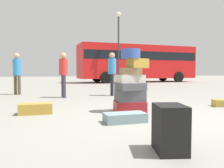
% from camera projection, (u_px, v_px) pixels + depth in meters
% --- Properties ---
extents(ground_plane, '(80.00, 80.00, 0.00)m').
position_uv_depth(ground_plane, '(152.00, 115.00, 4.60)').
color(ground_plane, gray).
extents(suitcase_tower, '(0.79, 0.65, 1.40)m').
position_uv_depth(suitcase_tower, '(131.00, 86.00, 4.95)').
color(suitcase_tower, maroon).
rests_on(suitcase_tower, ground).
extents(suitcase_slate_foreground_far, '(0.75, 0.39, 0.17)m').
position_uv_depth(suitcase_slate_foreground_far, '(125.00, 118.00, 3.97)').
color(suitcase_slate_foreground_far, gray).
rests_on(suitcase_slate_foreground_far, ground).
extents(suitcase_tan_right_side, '(0.70, 0.38, 0.22)m').
position_uv_depth(suitcase_tan_right_side, '(36.00, 109.00, 4.75)').
color(suitcase_tan_right_side, '#B28C33').
rests_on(suitcase_tan_right_side, ground).
extents(suitcase_tan_behind_tower, '(0.60, 0.46, 0.18)m').
position_uv_depth(suitcase_tan_behind_tower, '(224.00, 103.00, 5.77)').
color(suitcase_tan_behind_tower, '#B28C33').
rests_on(suitcase_tan_behind_tower, ground).
extents(suitcase_black_foreground_near, '(0.42, 0.49, 0.53)m').
position_uv_depth(suitcase_black_foreground_near, '(170.00, 128.00, 2.48)').
color(suitcase_black_foreground_near, black).
rests_on(suitcase_black_foreground_near, ground).
extents(person_bearded_onlooker, '(0.30, 0.30, 1.63)m').
position_uv_depth(person_bearded_onlooker, '(17.00, 70.00, 8.78)').
color(person_bearded_onlooker, brown).
rests_on(person_bearded_onlooker, ground).
extents(person_tourist_with_camera, '(0.30, 0.34, 1.56)m').
position_uv_depth(person_tourist_with_camera, '(63.00, 71.00, 7.74)').
color(person_tourist_with_camera, '#3F334C').
rests_on(person_tourist_with_camera, ground).
extents(person_passerby_in_red, '(0.30, 0.33, 1.62)m').
position_uv_depth(person_passerby_in_red, '(112.00, 70.00, 8.38)').
color(person_passerby_in_red, black).
rests_on(person_passerby_in_red, ground).
extents(parked_bus, '(10.38, 2.89, 3.15)m').
position_uv_depth(parked_bus, '(138.00, 61.00, 19.53)').
color(parked_bus, red).
rests_on(parked_bus, ground).
extents(lamp_post, '(0.36, 0.36, 5.36)m').
position_uv_depth(lamp_post, '(118.00, 36.00, 16.69)').
color(lamp_post, '#333338').
rests_on(lamp_post, ground).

